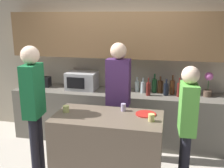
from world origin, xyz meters
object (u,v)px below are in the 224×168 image
Objects in this scene: plate_on_island at (146,114)px; person_center at (118,91)px; cup_0 at (123,107)px; cup_2 at (66,109)px; toaster at (43,82)px; bottle_3 at (154,85)px; bottle_1 at (143,87)px; microwave at (82,81)px; bottle_6 at (172,87)px; bottle_0 at (137,86)px; bottle_5 at (166,89)px; bottle_2 at (148,89)px; bottle_7 at (179,89)px; cup_1 at (151,118)px; person_left at (187,119)px; bottle_4 at (160,87)px; person_right at (34,101)px; potted_plant at (208,84)px.

plate_on_island is 0.66m from person_center.
cup_2 is (-0.72, -0.20, -0.01)m from cup_0.
cup_2 is (-1.02, -0.13, 0.03)m from plate_on_island.
toaster is 2.00m from bottle_3.
toaster is 1.01× the size of bottle_1.
bottle_6 is (1.55, 0.00, -0.03)m from microwave.
toaster is at bearing -178.46° from bottle_0.
bottle_5 is at bearing 77.35° from plate_on_island.
bottle_7 is (0.48, 0.04, 0.01)m from bottle_2.
bottle_7 reaches higher than cup_0.
bottle_0 is 2.71× the size of cup_1.
bottle_6 is (0.10, 0.08, 0.02)m from bottle_5.
person_left is (0.42, 0.11, -0.03)m from cup_1.
bottle_2 reaches higher than bottle_0.
bottle_3 is 0.85m from person_center.
microwave is at bearing -38.28° from person_center.
microwave is at bearing 137.90° from plate_on_island.
bottle_0 is (1.71, 0.05, 0.00)m from toaster.
bottle_7 is 1.10m from person_left.
bottle_4 is (1.35, 0.05, -0.04)m from microwave.
cup_2 is at bearing -129.39° from bottle_3.
person_right reaches higher than person_center.
toaster is 1.44m from person_right.
bottle_1 reaches higher than cup_0.
cup_1 reaches higher than cup_2.
plate_on_island is at bearing -128.52° from potted_plant.
microwave is at bearing -177.43° from bottle_3.
cup_2 is 0.43m from person_right.
person_center is at bearing -154.38° from potted_plant.
person_center reaches higher than bottle_6.
bottle_1 is (1.82, -0.01, 0.01)m from toaster.
potted_plant reaches higher than cup_2.
plate_on_island is at bearing 111.70° from cup_1.
potted_plant reaches higher than bottle_4.
bottle_4 reaches higher than cup_2.
bottle_5 is 0.88× the size of bottle_7.
potted_plant reaches higher than bottle_6.
cup_1 is at bearing -76.00° from bottle_0.
cup_0 is (-0.63, -1.03, -0.04)m from bottle_6.
bottle_0 reaches higher than toaster.
person_left is at bearing 15.18° from cup_1.
bottle_1 is at bearing 54.49° from cup_2.
potted_plant is 0.66m from bottle_5.
bottle_3 is 1.37m from cup_1.
person_right is at bearing -67.80° from toaster.
bottle_3 is at bearing 19.11° from bottle_1.
plate_on_island is at bearing -42.10° from microwave.
bottle_1 is 3.06× the size of cup_2.
bottle_3 is 1.22× the size of plate_on_island.
bottle_1 is at bearing 170.04° from bottle_5.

